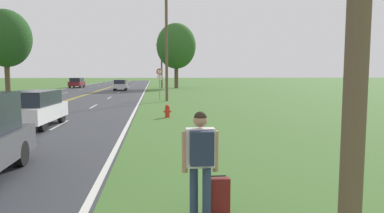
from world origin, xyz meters
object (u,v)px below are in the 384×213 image
tree_left_verge (6,38)px  car_silver_suv_mid_far (120,85)px  car_white_hatchback_mid_near (34,108)px  car_maroon_suv_receding (77,82)px  traffic_sign (160,76)px  fire_hydrant (167,111)px  suitcase (217,196)px  tree_behind_sign (176,46)px  hitchhiker_person (201,154)px

tree_left_verge → car_silver_suv_mid_far: tree_left_verge is taller
car_white_hatchback_mid_near → car_maroon_suv_receding: (-7.70, 44.28, 0.02)m
traffic_sign → car_white_hatchback_mid_near: 16.69m
fire_hydrant → suitcase: bearing=-88.6°
tree_behind_sign → car_white_hatchback_mid_near: (-8.93, -40.06, -5.92)m
tree_behind_sign → car_maroon_suv_receding: bearing=165.8°
hitchhiker_person → tree_left_verge: bearing=25.9°
suitcase → car_white_hatchback_mid_near: size_ratio=0.16×
car_white_hatchback_mid_near → car_silver_suv_mid_far: 33.92m
tree_behind_sign → car_white_hatchback_mid_near: bearing=-102.6°
suitcase → traffic_sign: bearing=1.5°
suitcase → traffic_sign: (-0.49, 25.77, 1.84)m
fire_hydrant → car_silver_suv_mid_far: car_silver_suv_mid_far is taller
hitchhiker_person → traffic_sign: traffic_sign is taller
car_white_hatchback_mid_near → car_maroon_suv_receding: car_maroon_suv_receding is taller
fire_hydrant → car_maroon_suv_receding: (-13.67, 41.52, 0.53)m
tree_behind_sign → car_white_hatchback_mid_near: tree_behind_sign is taller
tree_behind_sign → car_maroon_suv_receding: (-16.63, 4.22, -5.89)m
car_white_hatchback_mid_near → suitcase: bearing=33.7°
tree_left_verge → tree_behind_sign: (21.52, 11.32, 0.16)m
hitchhiker_person → car_maroon_suv_receding: bearing=14.5°
tree_left_verge → car_maroon_suv_receding: 17.27m
traffic_sign → car_silver_suv_mid_far: 19.10m
tree_left_verge → tree_behind_sign: 24.32m
car_white_hatchback_mid_near → fire_hydrant: bearing=116.9°
fire_hydrant → traffic_sign: (-0.18, 12.84, 1.80)m
tree_left_verge → car_white_hatchback_mid_near: size_ratio=2.44×
tree_behind_sign → car_maroon_suv_receding: 18.14m
suitcase → car_silver_suv_mid_far: bearing=7.8°
hitchhiker_person → traffic_sign: size_ratio=0.62×
hitchhiker_person → suitcase: hitchhiker_person is taller
fire_hydrant → tree_left_verge: size_ratio=0.07×
traffic_sign → tree_left_verge: size_ratio=0.28×
traffic_sign → suitcase: bearing=-88.9°
fire_hydrant → car_white_hatchback_mid_near: 6.59m
fire_hydrant → traffic_sign: traffic_sign is taller
hitchhiker_person → car_maroon_suv_receding: (-13.68, 54.58, -0.19)m
suitcase → car_maroon_suv_receding: size_ratio=0.15×
fire_hydrant → car_white_hatchback_mid_near: bearing=-155.1°
car_silver_suv_mid_far → car_maroon_suv_receding: 13.24m
fire_hydrant → car_maroon_suv_receding: size_ratio=0.15×
hitchhiker_person → car_silver_suv_mid_far: 44.55m
traffic_sign → fire_hydrant: bearing=-89.2°
suitcase → tree_behind_sign: bearing=-2.6°
car_maroon_suv_receding → traffic_sign: bearing=-153.9°
traffic_sign → hitchhiker_person: bearing=-89.6°
car_maroon_suv_receding → car_silver_suv_mid_far: bearing=-140.6°
tree_behind_sign → tree_left_verge: bearing=-152.3°
hitchhiker_person → tree_behind_sign: (2.95, 50.36, 5.71)m
tree_left_verge → tree_behind_sign: tree_behind_sign is taller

